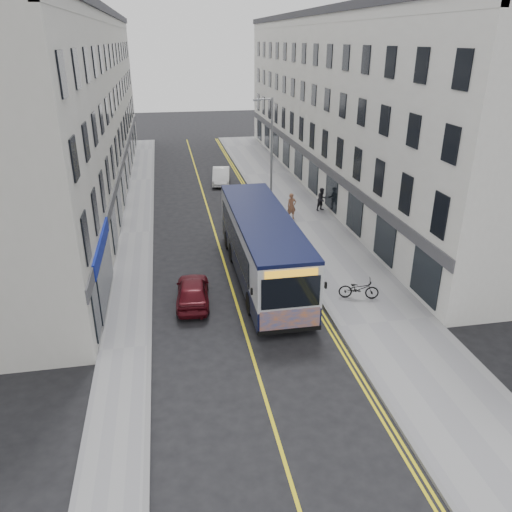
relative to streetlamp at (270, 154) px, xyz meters
name	(u,v)px	position (x,y,z in m)	size (l,w,h in m)	color
ground	(242,323)	(-4.17, -14.00, -4.38)	(140.00, 140.00, 0.00)	black
pavement_east	(306,222)	(2.08, -2.00, -4.32)	(4.50, 64.00, 0.12)	gray
pavement_west	(136,233)	(-9.17, -2.00, -4.32)	(2.00, 64.00, 0.12)	gray
kerb_east	(273,224)	(-0.17, -2.00, -4.32)	(0.18, 64.00, 0.13)	slate
kerb_west	(152,232)	(-8.17, -2.00, -4.32)	(0.18, 64.00, 0.13)	slate
road_centre_line	(214,229)	(-4.17, -2.00, -4.38)	(0.12, 64.00, 0.01)	yellow
road_dbl_yellow_inner	(267,225)	(-0.62, -2.00, -4.38)	(0.10, 64.00, 0.01)	yellow
road_dbl_yellow_outer	(270,225)	(-0.42, -2.00, -4.38)	(0.10, 64.00, 0.01)	yellow
terrace_east	(342,106)	(7.33, 7.00, 2.12)	(6.00, 46.00, 13.00)	white
terrace_west	(77,112)	(-13.17, 7.00, 2.12)	(6.00, 46.00, 13.00)	beige
streetlamp	(270,154)	(0.00, 0.00, 0.00)	(1.32, 0.18, 8.00)	gray
city_bus	(262,245)	(-2.46, -9.74, -2.50)	(2.76, 11.85, 3.44)	black
bicycle	(359,289)	(1.58, -12.95, -3.77)	(0.66, 1.88, 0.99)	black
pedestrian_near	(292,206)	(1.25, -1.27, -3.37)	(0.65, 0.43, 1.78)	brown
pedestrian_far	(322,199)	(3.83, 0.12, -3.44)	(0.80, 0.62, 1.65)	black
car_white	(221,176)	(-2.36, 9.06, -3.72)	(1.40, 4.02, 1.33)	white
car_maroon	(193,291)	(-6.17, -11.80, -3.74)	(1.51, 3.76, 1.28)	#520D15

